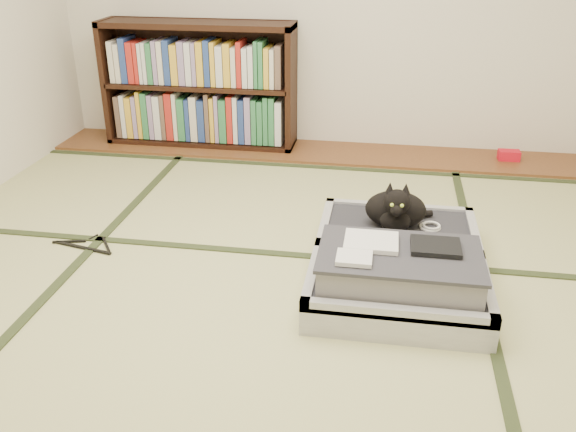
# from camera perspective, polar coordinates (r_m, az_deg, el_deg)

# --- Properties ---
(floor) EXTENTS (4.50, 4.50, 0.00)m
(floor) POSITION_cam_1_polar(r_m,az_deg,el_deg) (2.85, -2.16, -7.46)
(floor) COLOR #C8C785
(floor) RESTS_ON ground
(wood_strip) EXTENTS (4.00, 0.50, 0.02)m
(wood_strip) POSITION_cam_1_polar(r_m,az_deg,el_deg) (4.64, 2.74, 6.01)
(wood_strip) COLOR brown
(wood_strip) RESTS_ON ground
(red_item) EXTENTS (0.15, 0.09, 0.07)m
(red_item) POSITION_cam_1_polar(r_m,az_deg,el_deg) (4.71, 19.96, 5.37)
(red_item) COLOR red
(red_item) RESTS_ON wood_strip
(tatami_borders) EXTENTS (4.00, 4.50, 0.01)m
(tatami_borders) POSITION_cam_1_polar(r_m,az_deg,el_deg) (3.27, -0.45, -2.76)
(tatami_borders) COLOR #2D381E
(tatami_borders) RESTS_ON ground
(bookcase) EXTENTS (1.45, 0.33, 0.93)m
(bookcase) POSITION_cam_1_polar(r_m,az_deg,el_deg) (4.76, -8.27, 11.84)
(bookcase) COLOR black
(bookcase) RESTS_ON wood_strip
(suitcase) EXTENTS (0.80, 1.06, 0.31)m
(suitcase) POSITION_cam_1_polar(r_m,az_deg,el_deg) (2.93, 10.20, -4.42)
(suitcase) COLOR #B6B7BC
(suitcase) RESTS_ON floor
(cat) EXTENTS (0.35, 0.36, 0.29)m
(cat) POSITION_cam_1_polar(r_m,az_deg,el_deg) (3.12, 10.07, 0.59)
(cat) COLOR black
(cat) RESTS_ON suitcase
(cable_coil) EXTENTS (0.11, 0.11, 0.03)m
(cable_coil) POSITION_cam_1_polar(r_m,az_deg,el_deg) (3.20, 13.18, -0.96)
(cable_coil) COLOR white
(cable_coil) RESTS_ON suitcase
(hanger) EXTENTS (0.37, 0.20, 0.01)m
(hanger) POSITION_cam_1_polar(r_m,az_deg,el_deg) (3.44, -18.42, -2.60)
(hanger) COLOR black
(hanger) RESTS_ON floor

